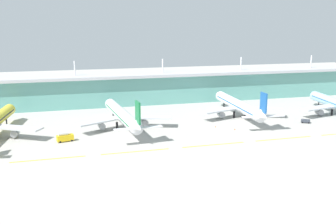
{
  "coord_description": "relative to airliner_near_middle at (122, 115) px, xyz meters",
  "views": [
    {
      "loc": [
        -64.51,
        -153.82,
        50.26
      ],
      "look_at": [
        -12.96,
        30.89,
        7.0
      ],
      "focal_mm": 41.32,
      "sensor_mm": 36.0,
      "label": 1
    }
  ],
  "objects": [
    {
      "name": "ground_plane",
      "position": [
        36.13,
        -32.21,
        -6.45
      ],
      "size": [
        600.0,
        600.0,
        0.0
      ],
      "primitive_type": "plane",
      "color": "#A8A59E"
    },
    {
      "name": "terminal_building",
      "position": [
        36.13,
        63.67,
        3.64
      ],
      "size": [
        288.0,
        34.0,
        28.78
      ],
      "color": "#5B9E93",
      "rests_on": "ground"
    },
    {
      "name": "airliner_near_middle",
      "position": [
        0.0,
        0.0,
        0.0
      ],
      "size": [
        48.67,
        68.27,
        18.9
      ],
      "color": "silver",
      "rests_on": "ground"
    },
    {
      "name": "airliner_far_middle",
      "position": [
        66.1,
        5.81,
        0.0
      ],
      "size": [
        48.69,
        69.93,
        18.9
      ],
      "color": "white",
      "rests_on": "ground"
    },
    {
      "name": "taxiway_stripe_west",
      "position": [
        -34.87,
        -38.48,
        -6.43
      ],
      "size": [
        28.0,
        0.7,
        0.04
      ],
      "primitive_type": "cube",
      "color": "yellow",
      "rests_on": "ground"
    },
    {
      "name": "taxiway_stripe_mid_west",
      "position": [
        -0.87,
        -38.48,
        -6.43
      ],
      "size": [
        28.0,
        0.7,
        0.04
      ],
      "primitive_type": "cube",
      "color": "yellow",
      "rests_on": "ground"
    },
    {
      "name": "taxiway_stripe_centre",
      "position": [
        33.13,
        -38.48,
        -6.43
      ],
      "size": [
        28.0,
        0.7,
        0.04
      ],
      "primitive_type": "cube",
      "color": "yellow",
      "rests_on": "ground"
    },
    {
      "name": "taxiway_stripe_mid_east",
      "position": [
        67.13,
        -38.48,
        -6.43
      ],
      "size": [
        28.0,
        0.7,
        0.04
      ],
      "primitive_type": "cube",
      "color": "yellow",
      "rests_on": "ground"
    },
    {
      "name": "pushback_tug",
      "position": [
        94.08,
        -16.02,
        -5.35
      ],
      "size": [
        5.01,
        4.33,
        1.85
      ],
      "color": "#333842",
      "rests_on": "ground"
    },
    {
      "name": "fuel_truck",
      "position": [
        -28.33,
        -16.5,
        -4.19
      ],
      "size": [
        7.59,
        4.1,
        4.95
      ],
      "color": "gold",
      "rests_on": "ground"
    },
    {
      "name": "safety_cone_left_wingtip",
      "position": [
        52.49,
        -18.52,
        -6.1
      ],
      "size": [
        0.56,
        0.56,
        0.7
      ],
      "primitive_type": "cone",
      "color": "orange",
      "rests_on": "ground"
    },
    {
      "name": "safety_cone_nose_front",
      "position": [
        45.22,
        -11.38,
        -6.1
      ],
      "size": [
        0.56,
        0.56,
        0.7
      ],
      "primitive_type": "cone",
      "color": "orange",
      "rests_on": "ground"
    }
  ]
}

